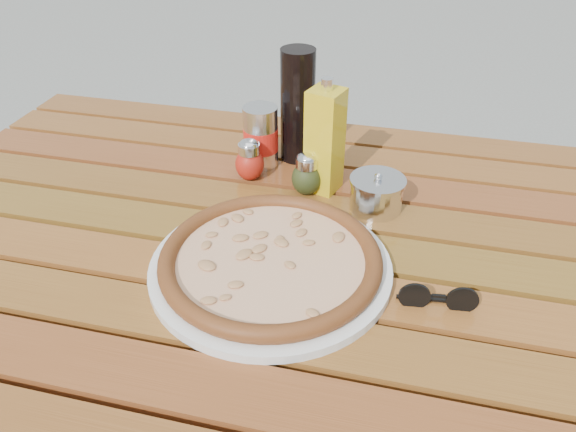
% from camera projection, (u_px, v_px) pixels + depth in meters
% --- Properties ---
extents(table, '(1.40, 0.90, 0.75)m').
position_uv_depth(table, '(285.00, 274.00, 0.95)').
color(table, '#381B0C').
rests_on(table, ground).
extents(plate, '(0.37, 0.37, 0.01)m').
position_uv_depth(plate, '(271.00, 267.00, 0.84)').
color(plate, silver).
rests_on(plate, table).
extents(pizza, '(0.39, 0.39, 0.03)m').
position_uv_depth(pizza, '(271.00, 259.00, 0.83)').
color(pizza, '#FFDFB6').
rests_on(pizza, plate).
extents(pepper_shaker, '(0.06, 0.06, 0.08)m').
position_uv_depth(pepper_shaker, '(250.00, 160.00, 1.04)').
color(pepper_shaker, red).
rests_on(pepper_shaker, table).
extents(oregano_shaker, '(0.07, 0.07, 0.08)m').
position_uv_depth(oregano_shaker, '(307.00, 174.00, 1.00)').
color(oregano_shaker, '#363E19').
rests_on(oregano_shaker, table).
extents(dark_bottle, '(0.07, 0.07, 0.22)m').
position_uv_depth(dark_bottle, '(298.00, 106.00, 1.07)').
color(dark_bottle, black).
rests_on(dark_bottle, table).
extents(soda_can, '(0.08, 0.08, 0.12)m').
position_uv_depth(soda_can, '(261.00, 137.00, 1.08)').
color(soda_can, silver).
rests_on(soda_can, table).
extents(olive_oil_cruet, '(0.07, 0.07, 0.21)m').
position_uv_depth(olive_oil_cruet, '(325.00, 141.00, 0.98)').
color(olive_oil_cruet, gold).
rests_on(olive_oil_cruet, table).
extents(parmesan_tin, '(0.10, 0.10, 0.07)m').
position_uv_depth(parmesan_tin, '(377.00, 193.00, 0.96)').
color(parmesan_tin, silver).
rests_on(parmesan_tin, table).
extents(sunglasses, '(0.11, 0.03, 0.04)m').
position_uv_depth(sunglasses, '(438.00, 298.00, 0.77)').
color(sunglasses, black).
rests_on(sunglasses, table).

